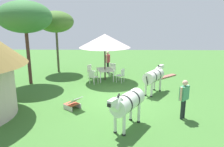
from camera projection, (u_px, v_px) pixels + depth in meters
ground_plane at (117, 97)px, 11.57m from camera, size 36.00×36.00×0.00m
shade_umbrella at (105, 41)px, 14.20m from camera, size 3.32×3.32×3.06m
patio_dining_table at (105, 70)px, 14.68m from camera, size 1.54×1.29×0.74m
patio_chair_near_lawn at (93, 76)px, 13.79m from camera, size 0.60×0.60×0.90m
patio_chair_west_end at (121, 75)px, 14.18m from camera, size 0.58×0.57×0.90m
patio_chair_near_hut at (112, 69)px, 15.79m from camera, size 0.56×0.57×0.90m
patio_chair_east_end at (91, 70)px, 15.32m from camera, size 0.59×0.58×0.90m
guest_beside_umbrella at (108, 60)px, 16.54m from camera, size 0.56×0.34×1.63m
standing_watcher at (184, 96)px, 8.89m from camera, size 0.46×0.46×1.65m
striped_lounge_chair at (73, 104)px, 10.04m from camera, size 0.91×0.95×0.64m
zebra_nearest_camera at (127, 103)px, 8.12m from camera, size 2.02×1.42×1.55m
zebra_by_umbrella at (154, 76)px, 12.02m from camera, size 1.87×1.42×1.51m
acacia_tree_far_lawn at (56, 22)px, 16.24m from camera, size 2.63×2.63×4.58m
acacia_tree_behind_hut at (25, 17)px, 13.07m from camera, size 3.17×3.17×5.07m
brick_patio_kerb at (162, 78)px, 15.27m from camera, size 2.10×2.36×0.08m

